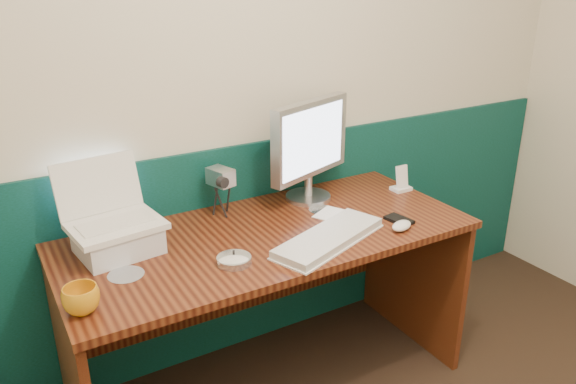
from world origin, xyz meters
TOP-DOWN VIEW (x-y plane):
  - back_wall at (0.00, 1.75)m, footprint 3.50×0.04m
  - wainscot at (0.00, 1.74)m, footprint 3.48×0.02m
  - desk at (-0.17, 1.38)m, footprint 1.60×0.70m
  - laptop_riser at (-0.72, 1.51)m, footprint 0.30×0.26m
  - laptop at (-0.72, 1.51)m, footprint 0.34×0.28m
  - monitor at (0.14, 1.59)m, footprint 0.48×0.28m
  - keyboard at (-0.02, 1.19)m, footprint 0.52×0.32m
  - mouse_right at (0.29, 1.14)m, footprint 0.12×0.09m
  - mouse_left at (-0.40, 1.20)m, footprint 0.13×0.11m
  - mug at (-0.91, 1.18)m, footprint 0.13×0.13m
  - camcorder at (-0.26, 1.63)m, footprint 0.11×0.14m
  - cd_spindle at (-0.39, 1.22)m, footprint 0.12×0.12m
  - cd_loose_a at (-0.74, 1.33)m, footprint 0.12×0.12m
  - cd_loose_b at (0.13, 1.46)m, footprint 0.11×0.11m
  - pen at (0.14, 1.26)m, footprint 0.15×0.04m
  - papers at (0.13, 1.40)m, footprint 0.17×0.15m
  - dock at (0.57, 1.46)m, footprint 0.09×0.06m
  - music_player at (0.57, 1.46)m, footprint 0.06×0.03m
  - pda at (0.33, 1.20)m, footprint 0.08×0.12m

SIDE VIEW (x-z plane):
  - desk at x=-0.17m, z-range 0.00..0.75m
  - wainscot at x=0.00m, z-range 0.00..1.00m
  - cd_loose_b at x=0.13m, z-range 0.75..0.75m
  - cd_loose_a at x=-0.74m, z-range 0.75..0.75m
  - papers at x=0.13m, z-range 0.75..0.75m
  - pen at x=0.14m, z-range 0.75..0.76m
  - pda at x=0.33m, z-range 0.75..0.76m
  - dock at x=0.57m, z-range 0.75..0.77m
  - cd_spindle at x=-0.39m, z-range 0.75..0.78m
  - keyboard at x=-0.02m, z-range 0.75..0.78m
  - mouse_right at x=0.29m, z-range 0.75..0.78m
  - mouse_left at x=-0.40m, z-range 0.75..0.79m
  - mug at x=-0.91m, z-range 0.75..0.84m
  - laptop_riser at x=-0.72m, z-range 0.75..0.84m
  - music_player at x=0.57m, z-range 0.77..0.87m
  - camcorder at x=-0.26m, z-range 0.75..0.93m
  - laptop at x=-0.72m, z-range 0.84..1.10m
  - monitor at x=0.14m, z-range 0.75..1.21m
  - back_wall at x=0.00m, z-range 0.00..2.50m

